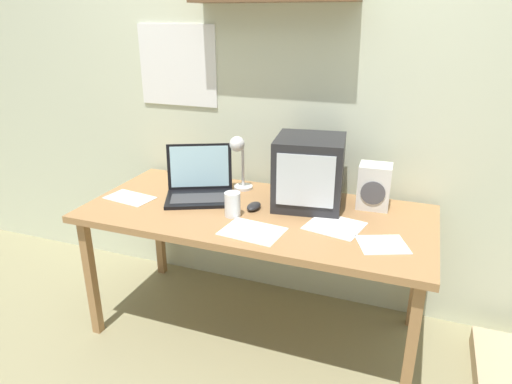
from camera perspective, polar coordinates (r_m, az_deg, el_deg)
The scene contains 13 objects.
ground_plane at distance 2.63m, azimuth 0.00°, elevation -16.53°, with size 12.00×12.00×0.00m, color gray.
back_wall at distance 2.54m, azimuth 3.69°, elevation 14.36°, with size 5.60×0.24×2.60m.
corner_desk at distance 2.29m, azimuth 0.00°, elevation -3.58°, with size 1.72×0.79×0.70m.
crt_monitor at distance 2.30m, azimuth 6.66°, elevation 2.51°, with size 0.37×0.37×0.35m.
laptop at distance 2.45m, azimuth -7.05°, elevation 0.97°, with size 0.44×0.41×0.26m.
desk_lamp at distance 2.47m, azimuth -2.14°, elevation 4.59°, with size 0.11×0.14×0.31m.
juice_glass at distance 2.20m, azimuth -2.95°, elevation -1.70°, with size 0.08×0.08×0.12m.
space_heater at distance 2.35m, azimuth 14.55°, elevation 0.71°, with size 0.16×0.15×0.22m.
computer_mouse at distance 2.28m, azimuth -0.28°, elevation -1.79°, with size 0.07×0.11×0.03m.
loose_paper_near_monitor at distance 2.52m, azimuth -15.49°, elevation -0.71°, with size 0.27×0.19×0.00m.
printed_handout at distance 2.02m, azimuth 15.53°, elevation -6.35°, with size 0.25×0.24×0.00m.
loose_paper_near_laptop at distance 2.14m, azimuth 9.81°, elevation -4.19°, with size 0.28×0.26×0.00m.
open_notebook at distance 2.06m, azimuth -0.44°, elevation -4.94°, with size 0.29×0.23×0.00m.
Camera 1 is at (0.73, -1.95, 1.61)m, focal length 32.00 mm.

